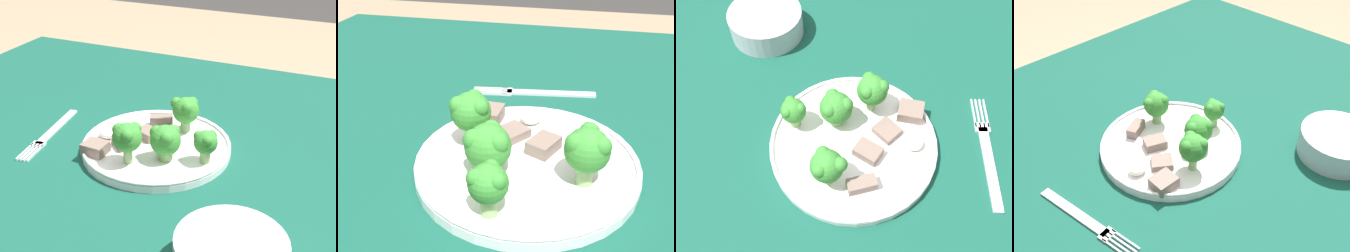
{
  "view_description": "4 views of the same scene",
  "coord_description": "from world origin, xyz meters",
  "views": [
    {
      "loc": [
        -0.29,
        0.58,
        1.17
      ],
      "look_at": [
        -0.01,
        -0.06,
        0.8
      ],
      "focal_mm": 50.0,
      "sensor_mm": 36.0,
      "label": 1
    },
    {
      "loc": [
        -0.36,
        -0.12,
        1.03
      ],
      "look_at": [
        0.03,
        -0.03,
        0.8
      ],
      "focal_mm": 42.0,
      "sensor_mm": 36.0,
      "label": 2
    },
    {
      "loc": [
        0.05,
        -0.36,
        1.29
      ],
      "look_at": [
        -0.01,
        -0.04,
        0.77
      ],
      "focal_mm": 42.0,
      "sensor_mm": 36.0,
      "label": 3
    },
    {
      "loc": [
        0.38,
        0.34,
        1.24
      ],
      "look_at": [
        -0.0,
        -0.04,
        0.81
      ],
      "focal_mm": 42.0,
      "sensor_mm": 36.0,
      "label": 4
    }
  ],
  "objects": [
    {
      "name": "sauce_dollop",
      "position": [
        0.1,
        -0.05,
        0.77
      ],
      "size": [
        0.03,
        0.03,
        0.02
      ],
      "color": "silver",
      "rests_on": "dinner_plate"
    },
    {
      "name": "fork",
      "position": [
        0.22,
        -0.03,
        0.76
      ],
      "size": [
        0.05,
        0.2,
        0.0
      ],
      "color": "silver",
      "rests_on": "table"
    },
    {
      "name": "meat_slice_edge_slice",
      "position": [
        0.09,
        0.01,
        0.78
      ],
      "size": [
        0.04,
        0.04,
        0.02
      ],
      "color": "#756056",
      "rests_on": "dinner_plate"
    },
    {
      "name": "broccoli_floret_center_left",
      "position": [
        -0.02,
        -0.12,
        0.81
      ],
      "size": [
        0.05,
        0.05,
        0.07
      ],
      "color": "#7FA866",
      "rests_on": "dinner_plate"
    },
    {
      "name": "table",
      "position": [
        0.0,
        0.0,
        0.66
      ],
      "size": [
        1.24,
        1.07,
        0.75
      ],
      "color": "#114738",
      "rests_on": "ground_plane"
    },
    {
      "name": "broccoli_floret_front_left",
      "position": [
        -0.02,
        -0.02,
        0.8
      ],
      "size": [
        0.05,
        0.05,
        0.06
      ],
      "color": "#7FA866",
      "rests_on": "dinner_plate"
    },
    {
      "name": "broccoli_floret_back_left",
      "position": [
        -0.09,
        -0.04,
        0.8
      ],
      "size": [
        0.04,
        0.04,
        0.06
      ],
      "color": "#7FA866",
      "rests_on": "dinner_plate"
    },
    {
      "name": "meat_slice_rear_slice",
      "position": [
        0.03,
        -0.07,
        0.77
      ],
      "size": [
        0.05,
        0.04,
        0.02
      ],
      "color": "#756056",
      "rests_on": "dinner_plate"
    },
    {
      "name": "broccoli_floret_near_rim_left",
      "position": [
        0.03,
        0.01,
        0.81
      ],
      "size": [
        0.05,
        0.05,
        0.07
      ],
      "color": "#7FA866",
      "rests_on": "dinner_plate"
    },
    {
      "name": "meat_slice_middle_slice",
      "position": [
        0.06,
        -0.03,
        0.77
      ],
      "size": [
        0.05,
        0.05,
        0.01
      ],
      "color": "#756056",
      "rests_on": "dinner_plate"
    },
    {
      "name": "meat_slice_front_slice",
      "position": [
        0.03,
        -0.13,
        0.77
      ],
      "size": [
        0.05,
        0.04,
        0.02
      ],
      "color": "#756056",
      "rests_on": "dinner_plate"
    },
    {
      "name": "dinner_plate",
      "position": [
        0.01,
        -0.06,
        0.76
      ],
      "size": [
        0.26,
        0.26,
        0.02
      ],
      "color": "white",
      "rests_on": "table"
    }
  ]
}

